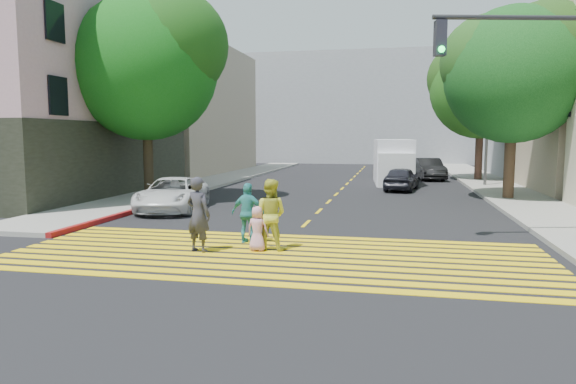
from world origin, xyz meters
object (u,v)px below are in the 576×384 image
(pedestrian_extra, at_px, (248,213))
(white_van, at_px, (393,163))
(tree_right_near, at_px, (516,68))
(white_sedan, at_px, (172,194))
(pedestrian_child, at_px, (258,229))
(dark_car_parked, at_px, (428,169))
(pedestrian_man, at_px, (198,214))
(tree_left, at_px, (148,60))
(dark_car_near, at_px, (401,179))
(tree_right_far, at_px, (483,82))
(pedestrian_woman, at_px, (270,214))
(traffic_signal, at_px, (547,90))
(silver_car, at_px, (400,165))

(pedestrian_extra, bearing_deg, white_van, -92.83)
(tree_right_near, bearing_deg, white_sedan, -156.34)
(tree_right_near, bearing_deg, pedestrian_child, -124.80)
(tree_right_near, distance_m, dark_car_parked, 12.73)
(dark_car_parked, bearing_deg, white_sedan, -131.78)
(pedestrian_man, relative_size, white_sedan, 0.41)
(tree_left, relative_size, white_van, 1.59)
(pedestrian_man, bearing_deg, dark_car_near, -88.99)
(tree_right_near, distance_m, tree_right_far, 10.54)
(dark_car_near, bearing_deg, pedestrian_woman, 87.27)
(pedestrian_child, xyz_separation_m, white_van, (3.30, 20.07, 0.72))
(tree_right_near, xyz_separation_m, pedestrian_child, (-8.61, -12.39, -5.41))
(white_van, height_order, traffic_signal, traffic_signal)
(pedestrian_child, bearing_deg, white_van, -90.18)
(pedestrian_man, relative_size, white_van, 0.32)
(pedestrian_woman, bearing_deg, traffic_signal, -157.23)
(pedestrian_child, bearing_deg, white_sedan, -41.30)
(tree_right_near, bearing_deg, pedestrian_extra, -128.48)
(tree_right_near, height_order, silver_car, tree_right_near)
(pedestrian_man, distance_m, traffic_signal, 9.73)
(white_sedan, bearing_deg, silver_car, 59.66)
(pedestrian_child, height_order, traffic_signal, traffic_signal)
(tree_right_near, relative_size, pedestrian_child, 7.57)
(tree_right_near, bearing_deg, traffic_signal, -97.36)
(pedestrian_woman, relative_size, pedestrian_child, 1.58)
(pedestrian_child, height_order, white_sedan, white_sedan)
(white_van, relative_size, traffic_signal, 0.93)
(dark_car_near, height_order, traffic_signal, traffic_signal)
(tree_right_near, relative_size, pedestrian_man, 4.59)
(tree_left, xyz_separation_m, pedestrian_woman, (7.97, -9.19, -5.46))
(pedestrian_child, height_order, silver_car, silver_car)
(pedestrian_woman, height_order, white_van, white_van)
(pedestrian_man, distance_m, pedestrian_child, 1.55)
(tree_left, xyz_separation_m, dark_car_parked, (13.35, 14.16, -5.66))
(tree_right_near, relative_size, tree_right_far, 0.93)
(tree_left, bearing_deg, dark_car_near, 29.93)
(pedestrian_man, relative_size, silver_car, 0.45)
(silver_car, xyz_separation_m, white_van, (-0.47, -9.61, 0.67))
(pedestrian_extra, height_order, white_van, white_van)
(tree_left, height_order, tree_right_far, same)
(pedestrian_woman, xyz_separation_m, pedestrian_extra, (-0.78, 0.66, -0.09))
(tree_right_far, relative_size, pedestrian_man, 4.91)
(white_van, bearing_deg, pedestrian_man, -107.46)
(tree_right_far, xyz_separation_m, dark_car_parked, (-3.21, 0.68, -5.67))
(tree_right_far, distance_m, white_sedan, 22.51)
(dark_car_near, distance_m, traffic_signal, 14.56)
(white_van, bearing_deg, tree_right_far, 22.76)
(tree_right_near, relative_size, white_sedan, 1.88)
(white_sedan, distance_m, silver_car, 25.03)
(traffic_signal, bearing_deg, dark_car_parked, 81.01)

